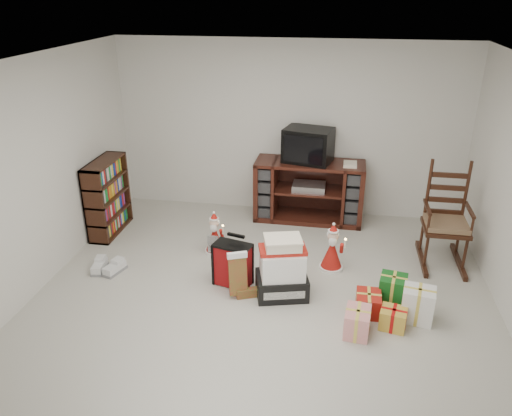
{
  "coord_description": "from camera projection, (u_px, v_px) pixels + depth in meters",
  "views": [
    {
      "loc": [
        0.69,
        -4.46,
        3.14
      ],
      "look_at": [
        -0.16,
        0.6,
        0.84
      ],
      "focal_mm": 35.0,
      "sensor_mm": 36.0,
      "label": 1
    }
  ],
  "objects": [
    {
      "name": "room",
      "position": [
        262.0,
        196.0,
        4.89
      ],
      "size": [
        5.01,
        5.01,
        2.51
      ],
      "color": "beige",
      "rests_on": "ground"
    },
    {
      "name": "stocking",
      "position": [
        238.0,
        275.0,
        5.4
      ],
      "size": [
        0.28,
        0.2,
        0.54
      ],
      "primitive_type": null,
      "rotation": [
        0.0,
        0.0,
        0.39
      ],
      "color": "#0E8020",
      "rests_on": "floor"
    },
    {
      "name": "bookshelf",
      "position": [
        108.0,
        198.0,
        6.77
      ],
      "size": [
        0.28,
        0.84,
        1.03
      ],
      "color": "#351B0E",
      "rests_on": "floor"
    },
    {
      "name": "rocking_chair",
      "position": [
        444.0,
        228.0,
        6.06
      ],
      "size": [
        0.52,
        0.86,
        1.3
      ],
      "rotation": [
        0.0,
        0.0,
        -0.0
      ],
      "color": "#351B0E",
      "rests_on": "floor"
    },
    {
      "name": "red_suitcase",
      "position": [
        233.0,
        264.0,
        5.62
      ],
      "size": [
        0.44,
        0.3,
        0.61
      ],
      "rotation": [
        0.0,
        0.0,
        -0.26
      ],
      "color": "maroon",
      "rests_on": "floor"
    },
    {
      "name": "mrs_claus_figurine",
      "position": [
        215.0,
        237.0,
        6.33
      ],
      "size": [
        0.27,
        0.26,
        0.56
      ],
      "color": "#A21711",
      "rests_on": "floor"
    },
    {
      "name": "tv_stand",
      "position": [
        309.0,
        191.0,
        7.15
      ],
      "size": [
        1.54,
        0.56,
        0.88
      ],
      "rotation": [
        0.0,
        0.0,
        -0.01
      ],
      "color": "#3F1B12",
      "rests_on": "floor"
    },
    {
      "name": "crt_television",
      "position": [
        308.0,
        145.0,
        6.9
      ],
      "size": [
        0.73,
        0.6,
        0.47
      ],
      "rotation": [
        0.0,
        0.0,
        -0.23
      ],
      "color": "black",
      "rests_on": "tv_stand"
    },
    {
      "name": "sneaker_pair",
      "position": [
        107.0,
        267.0,
        5.96
      ],
      "size": [
        0.39,
        0.33,
        0.11
      ],
      "rotation": [
        0.0,
        0.0,
        -0.04
      ],
      "color": "silver",
      "rests_on": "floor"
    },
    {
      "name": "gift_cluster",
      "position": [
        388.0,
        308.0,
        5.07
      ],
      "size": [
        0.82,
        0.93,
        0.28
      ],
      "color": "#A41C12",
      "rests_on": "floor"
    },
    {
      "name": "gift_pile",
      "position": [
        282.0,
        271.0,
        5.41
      ],
      "size": [
        0.63,
        0.53,
        0.69
      ],
      "rotation": [
        0.0,
        0.0,
        0.26
      ],
      "color": "black",
      "rests_on": "floor"
    },
    {
      "name": "teddy_bear",
      "position": [
        289.0,
        273.0,
        5.67
      ],
      "size": [
        0.22,
        0.2,
        0.33
      ],
      "color": "brown",
      "rests_on": "floor"
    },
    {
      "name": "santa_figurine",
      "position": [
        332.0,
        252.0,
        5.95
      ],
      "size": [
        0.29,
        0.28,
        0.6
      ],
      "color": "#A21711",
      "rests_on": "floor"
    }
  ]
}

